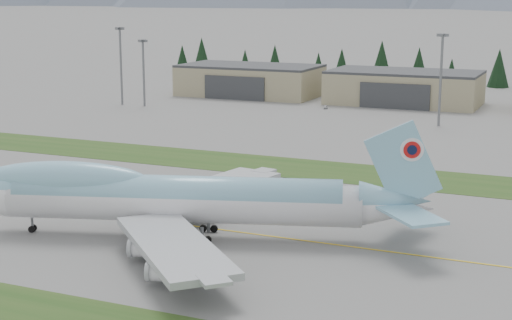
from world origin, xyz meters
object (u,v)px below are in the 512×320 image
at_px(boeing_747_freighter, 178,198).
at_px(hangar_left, 250,80).
at_px(hangar_center, 404,87).
at_px(service_vehicle_a, 326,109).

xyz_separation_m(boeing_747_freighter, hangar_left, (-57.73, 155.47, -0.55)).
bearing_deg(hangar_center, service_vehicle_a, -133.78).
relative_size(boeing_747_freighter, service_vehicle_a, 22.68).
bearing_deg(hangar_left, service_vehicle_a, -30.53).
bearing_deg(boeing_747_freighter, hangar_center, 73.76).
distance_m(boeing_747_freighter, service_vehicle_a, 136.76).
xyz_separation_m(boeing_747_freighter, hangar_center, (-2.73, 155.47, -0.55)).
distance_m(hangar_left, hangar_center, 55.00).
distance_m(boeing_747_freighter, hangar_center, 155.50).
bearing_deg(boeing_747_freighter, hangar_left, 93.13).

